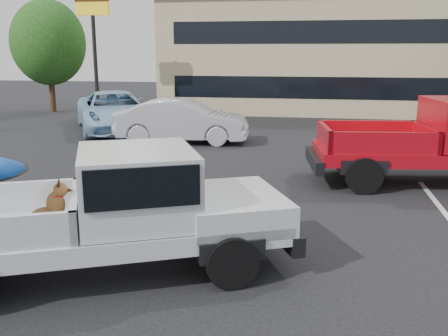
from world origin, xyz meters
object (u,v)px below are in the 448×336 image
Objects in this scene: silver_pickup at (122,205)px; blue_suv at (114,111)px; tree_left at (48,43)px; tree_back at (414,32)px; motel_sign at (93,21)px; silver_sedan at (182,121)px.

silver_pickup is 1.01× the size of blue_suv.
tree_back is (20.00, 7.00, 0.68)m from tree_left.
blue_suv is at bearing -54.89° from motel_sign.
silver_sedan is at bearing -41.98° from motel_sign.
tree_left is at bearing -160.71° from tree_back.
silver_sedan is at bearing 75.79° from silver_pickup.
tree_left reaches higher than motel_sign.
tree_left is 12.74m from silver_sedan.
blue_suv is (-14.01, -12.83, -3.59)m from tree_back.
blue_suv is (-3.52, 2.13, 0.04)m from silver_sedan.
tree_back is 27.44m from silver_pickup.
blue_suv is at bearing -44.22° from tree_left.
silver_pickup reaches higher than blue_suv.
tree_back is 1.48× the size of silver_sedan.
motel_sign reaches higher than silver_pickup.
motel_sign is at bearing -147.99° from tree_back.
tree_left is 1.01× the size of blue_suv.
tree_left is 1.00× the size of silver_pickup.
silver_pickup is 1.25× the size of silver_sedan.
silver_pickup is at bearing -174.00° from silver_sedan.
silver_pickup is (7.49, -15.88, -3.60)m from motel_sign.
tree_back is at bearing 47.27° from silver_pickup.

